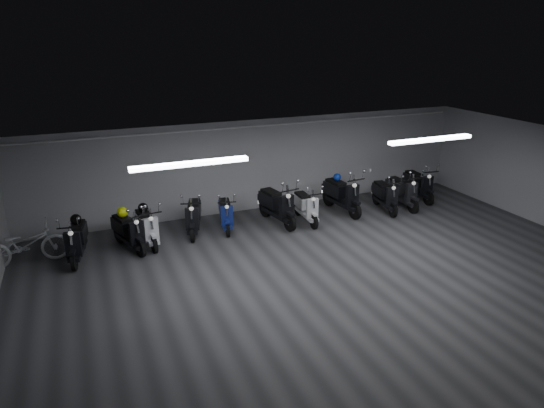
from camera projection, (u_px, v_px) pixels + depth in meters
name	position (u px, v px, depth m)	size (l,w,h in m)	color
floor	(339.00, 280.00, 10.65)	(14.00, 10.00, 0.01)	#323235
ceiling	(346.00, 158.00, 9.70)	(14.00, 10.00, 0.01)	gray
back_wall	(259.00, 165.00, 14.53)	(14.00, 0.01, 2.80)	#9C9C9E
fluor_strip_left	(190.00, 164.00, 9.51)	(2.40, 0.18, 0.08)	white
fluor_strip_right	(431.00, 140.00, 11.67)	(2.40, 0.18, 0.08)	white
conduit	(260.00, 126.00, 14.04)	(0.05, 0.05, 13.60)	white
scooter_0	(76.00, 234.00, 11.38)	(0.59, 1.77, 1.32)	black
scooter_1	(128.00, 226.00, 11.92)	(0.59, 1.76, 1.31)	black
scooter_2	(146.00, 221.00, 12.20)	(0.58, 1.75, 1.30)	silver
scooter_3	(193.00, 211.00, 12.90)	(0.59, 1.77, 1.32)	black
scooter_4	(226.00, 209.00, 13.19)	(0.54, 1.63, 1.22)	navy
scooter_5	(277.00, 200.00, 13.52)	(0.66, 1.97, 1.47)	black
scooter_6	(306.00, 202.00, 13.68)	(0.56, 1.69, 1.26)	white
scooter_7	(342.00, 189.00, 14.41)	(0.67, 2.01, 1.49)	black
scooter_8	(386.00, 191.00, 14.56)	(0.58, 1.75, 1.30)	black
scooter_9	(402.00, 186.00, 14.86)	(0.61, 1.83, 1.37)	black
bicycle	(24.00, 240.00, 11.16)	(0.68, 1.92, 1.24)	silver
scooter_10	(419.00, 180.00, 15.56)	(0.61, 1.82, 1.36)	black
helmet_0	(76.00, 219.00, 11.51)	(0.26, 0.26, 0.26)	black
helmet_1	(337.00, 177.00, 14.53)	(0.24, 0.24, 0.24)	#0D2B99
helmet_2	(143.00, 208.00, 12.31)	(0.26, 0.26, 0.26)	black
helmet_3	(122.00, 212.00, 11.99)	(0.28, 0.28, 0.28)	#E0F60E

